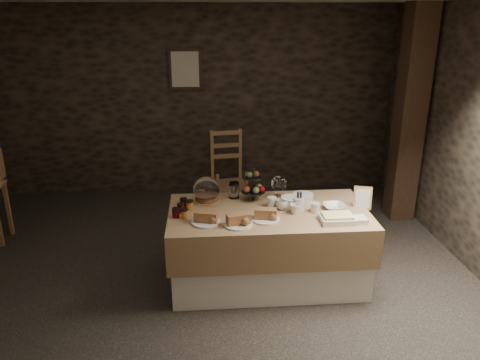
{
  "coord_description": "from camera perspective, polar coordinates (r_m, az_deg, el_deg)",
  "views": [
    {
      "loc": [
        0.09,
        -4.04,
        2.49
      ],
      "look_at": [
        0.42,
        0.2,
        0.95
      ],
      "focal_mm": 35.0,
      "sensor_mm": 36.0,
      "label": 1
    }
  ],
  "objects": [
    {
      "name": "cake_dome",
      "position": [
        4.56,
        -4.12,
        -1.37
      ],
      "size": [
        0.26,
        0.26,
        0.26
      ],
      "color": "olive",
      "rests_on": "buffet_table"
    },
    {
      "name": "cutlery_holder",
      "position": [
        4.4,
        7.2,
        -2.91
      ],
      "size": [
        0.1,
        0.1,
        0.12
      ],
      "primitive_type": "cylinder",
      "color": "silver",
      "rests_on": "buffet_table"
    },
    {
      "name": "mug_d",
      "position": [
        4.38,
        9.15,
        -3.33
      ],
      "size": [
        0.08,
        0.08,
        0.09
      ],
      "primitive_type": "cylinder",
      "color": "silver",
      "rests_on": "buffet_table"
    },
    {
      "name": "bread_platter_left",
      "position": [
        4.12,
        -4.17,
        -4.72
      ],
      "size": [
        0.26,
        0.26,
        0.11
      ],
      "color": "silver",
      "rests_on": "buffet_table"
    },
    {
      "name": "cup_a",
      "position": [
        4.41,
        5.16,
        -2.99
      ],
      "size": [
        0.16,
        0.16,
        0.09
      ],
      "primitive_type": "imported",
      "rotation": [
        0.0,
        0.0,
        0.4
      ],
      "color": "silver",
      "rests_on": "buffet_table"
    },
    {
      "name": "bread_platter_right",
      "position": [
        4.18,
        3.13,
        -4.35
      ],
      "size": [
        0.26,
        0.26,
        0.11
      ],
      "color": "silver",
      "rests_on": "buffet_table"
    },
    {
      "name": "storage_jar_b",
      "position": [
        4.64,
        -0.83,
        -1.38
      ],
      "size": [
        0.09,
        0.09,
        0.14
      ],
      "primitive_type": "cylinder",
      "color": "white",
      "rests_on": "buffet_table"
    },
    {
      "name": "cup_b",
      "position": [
        4.32,
        6.73,
        -3.52
      ],
      "size": [
        0.1,
        0.1,
        0.09
      ],
      "primitive_type": "imported",
      "rotation": [
        0.0,
        0.0,
        -0.03
      ],
      "color": "silver",
      "rests_on": "buffet_table"
    },
    {
      "name": "mug_c",
      "position": [
        4.46,
        3.92,
        -2.68
      ],
      "size": [
        0.09,
        0.09,
        0.09
      ],
      "primitive_type": "cylinder",
      "color": "silver",
      "rests_on": "buffet_table"
    },
    {
      "name": "bread_platter_center",
      "position": [
        4.07,
        -0.23,
        -5.01
      ],
      "size": [
        0.26,
        0.26,
        0.11
      ],
      "color": "silver",
      "rests_on": "buffet_table"
    },
    {
      "name": "timber_column",
      "position": [
        6.02,
        19.97,
        7.28
      ],
      "size": [
        0.3,
        0.3,
        2.6
      ],
      "primitive_type": "cube",
      "color": "black",
      "rests_on": "ground_plane"
    },
    {
      "name": "bowl",
      "position": [
        4.48,
        11.4,
        -3.24
      ],
      "size": [
        0.22,
        0.22,
        0.05
      ],
      "primitive_type": "imported",
      "rotation": [
        0.0,
        0.0,
        0.08
      ],
      "color": "silver",
      "rests_on": "buffet_table"
    },
    {
      "name": "room_shell",
      "position": [
        4.15,
        -5.61,
        6.84
      ],
      "size": [
        5.52,
        5.02,
        2.6
      ],
      "color": "black",
      "rests_on": "ground"
    },
    {
      "name": "framed_picture",
      "position": [
        6.55,
        -6.69,
        13.27
      ],
      "size": [
        0.45,
        0.04,
        0.55
      ],
      "color": "#2F2218",
      "rests_on": "room_shell"
    },
    {
      "name": "chair",
      "position": [
        6.39,
        -1.36,
        1.12
      ],
      "size": [
        0.52,
        0.5,
        0.77
      ],
      "rotation": [
        0.0,
        0.0,
        0.16
      ],
      "color": "olive",
      "rests_on": "ground_plane"
    },
    {
      "name": "plate_stack_a",
      "position": [
        4.46,
        6.21,
        -2.69
      ],
      "size": [
        0.19,
        0.19,
        0.1
      ],
      "primitive_type": "cylinder",
      "color": "silver",
      "rests_on": "buffet_table"
    },
    {
      "name": "storage_jar_a",
      "position": [
        4.64,
        -0.71,
        -1.23
      ],
      "size": [
        0.1,
        0.1,
        0.16
      ],
      "primitive_type": "cylinder",
      "color": "white",
      "rests_on": "buffet_table"
    },
    {
      "name": "square_dish",
      "position": [
        4.27,
        14.22,
        -4.7
      ],
      "size": [
        0.14,
        0.14,
        0.04
      ],
      "primitive_type": "cube",
      "color": "silver",
      "rests_on": "buffet_table"
    },
    {
      "name": "buffet_table",
      "position": [
        4.52,
        3.42,
        -7.39
      ],
      "size": [
        1.86,
        0.99,
        0.74
      ],
      "color": "white",
      "rests_on": "ground_plane"
    },
    {
      "name": "jam_jars",
      "position": [
        4.35,
        -6.97,
        -3.52
      ],
      "size": [
        0.18,
        0.32,
        0.07
      ],
      "color": "#4F0609",
      "rests_on": "buffet_table"
    },
    {
      "name": "fruit_stand",
      "position": [
        4.57,
        1.7,
        -0.94
      ],
      "size": [
        0.23,
        0.23,
        0.33
      ],
      "rotation": [
        0.0,
        0.0,
        0.19
      ],
      "color": "black",
      "rests_on": "buffet_table"
    },
    {
      "name": "tart_dish",
      "position": [
        4.23,
        11.76,
        -4.57
      ],
      "size": [
        0.3,
        0.22,
        0.07
      ],
      "color": "silver",
      "rests_on": "buffet_table"
    },
    {
      "name": "ground_plane",
      "position": [
        4.75,
        -4.97,
        -11.85
      ],
      "size": [
        5.5,
        5.0,
        0.01
      ],
      "primitive_type": "cube",
      "color": "black",
      "rests_on": "ground"
    },
    {
      "name": "plate_stack_b",
      "position": [
        4.59,
        7.68,
        -2.19
      ],
      "size": [
        0.2,
        0.2,
        0.08
      ],
      "primitive_type": "cylinder",
      "color": "silver",
      "rests_on": "buffet_table"
    },
    {
      "name": "menu_frame",
      "position": [
        4.58,
        14.72,
        -2.12
      ],
      "size": [
        0.18,
        0.11,
        0.22
      ],
      "primitive_type": "cube",
      "rotation": [
        -0.24,
        0.0,
        -0.29
      ],
      "color": "olive",
      "rests_on": "buffet_table"
    }
  ]
}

